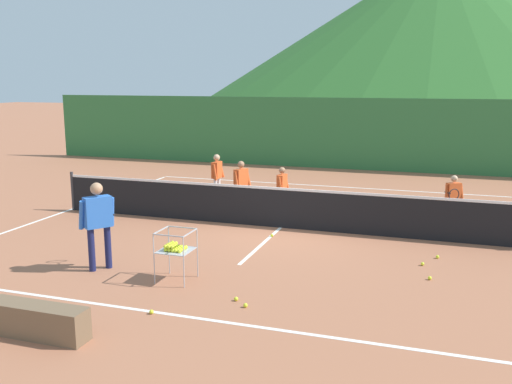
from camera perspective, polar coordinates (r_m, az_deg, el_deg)
ground_plane at (r=13.43m, az=2.51°, el=-3.64°), size 120.00×120.00×0.00m
line_baseline_near at (r=8.66m, az=-7.54°, el=-12.36°), size 11.88×0.08×0.01m
line_baseline_far at (r=18.75m, az=7.21°, el=0.60°), size 11.88×0.08×0.01m
line_sideline_west at (r=16.05m, az=-18.34°, el=-1.71°), size 0.08×10.98×0.01m
line_service_center at (r=13.43m, az=2.51°, el=-3.62°), size 0.08×5.80×0.01m
tennis_net at (r=13.31m, az=2.53°, el=-1.56°), size 11.72×0.08×1.05m
instructor at (r=10.68m, az=-15.72°, el=-2.53°), size 0.57×0.81×1.64m
student_0 at (r=16.24m, az=-3.98°, el=1.93°), size 0.24×0.53×1.36m
student_1 at (r=14.94m, az=-1.52°, el=1.11°), size 0.39×0.55×1.36m
student_2 at (r=14.74m, az=2.66°, el=0.65°), size 0.26×0.49×1.23m
student_3 at (r=14.46m, az=19.39°, el=-0.25°), size 0.48×0.63×1.20m
ball_cart at (r=9.92m, az=-8.24°, el=-5.63°), size 0.58×0.58×0.90m
tennis_ball_0 at (r=8.87m, az=-1.08°, el=-11.43°), size 0.07×0.07×0.07m
tennis_ball_3 at (r=9.12m, az=-2.03°, el=-10.80°), size 0.07×0.07×0.07m
tennis_ball_5 at (r=10.47m, az=17.23°, el=-8.34°), size 0.07×0.07×0.07m
tennis_ball_6 at (r=8.79m, az=-10.56°, el=-11.87°), size 0.07×0.07×0.07m
tennis_ball_7 at (r=12.64m, az=1.63°, el=-4.43°), size 0.07×0.07×0.07m
tennis_ball_8 at (r=11.20m, az=16.55°, el=-7.01°), size 0.07×0.07×0.07m
tennis_ball_9 at (r=11.71m, az=17.94°, el=-6.28°), size 0.07×0.07×0.07m
windscreen_fence at (r=22.29m, az=9.24°, el=5.86°), size 26.13×0.08×2.78m
courtside_bench at (r=8.43m, az=-21.35°, el=-12.08°), size 1.50×0.36×0.46m
hill_0 at (r=69.75m, az=17.95°, el=15.23°), size 57.07×57.07×17.67m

